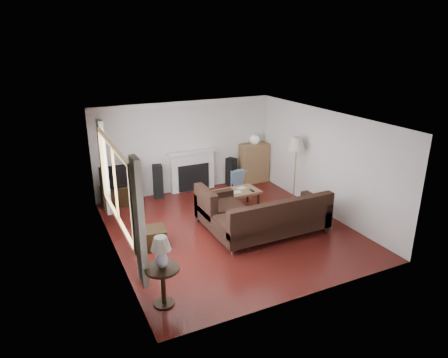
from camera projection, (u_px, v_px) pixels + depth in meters
name	position (u px, v px, depth m)	size (l,w,h in m)	color
room	(230.00, 177.00, 8.56)	(5.10, 5.60, 2.54)	#4F1511
window	(115.00, 183.00, 7.29)	(0.12, 2.74, 1.54)	brown
curtain_near	(139.00, 223.00, 6.07)	(0.10, 0.35, 2.10)	beige
curtain_far	(104.00, 168.00, 8.65)	(0.10, 0.35, 2.10)	beige
fireplace	(192.00, 171.00, 11.09)	(1.40, 0.26, 1.15)	white
tv_stand	(122.00, 195.00, 10.25)	(1.00, 0.45, 0.50)	black
television	(120.00, 175.00, 10.07)	(1.04, 0.14, 0.60)	black
speaker_left	(158.00, 181.00, 10.63)	(0.25, 0.30, 0.90)	black
speaker_right	(231.00, 172.00, 11.54)	(0.22, 0.27, 0.81)	black
bookshelf	(254.00, 163.00, 11.76)	(0.84, 0.40, 1.15)	olive
globe_lamp	(255.00, 139.00, 11.52)	(0.27, 0.27, 0.27)	white
sectional_sofa	(272.00, 217.00, 8.57)	(2.70, 1.97, 0.87)	black
coffee_table	(235.00, 200.00, 9.96)	(1.22, 0.67, 0.48)	brown
footstool	(153.00, 238.00, 8.14)	(0.49, 0.49, 0.42)	black
floor_lamp	(295.00, 170.00, 10.19)	(0.45, 0.45, 1.73)	#A38438
side_table	(163.00, 286.00, 6.33)	(0.55, 0.55, 0.68)	black
table_lamp	(161.00, 253.00, 6.13)	(0.32, 0.32, 0.53)	silver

